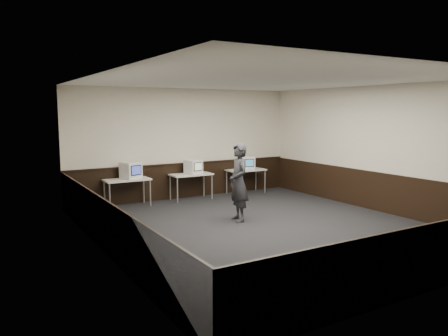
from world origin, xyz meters
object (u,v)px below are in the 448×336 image
object	(u,v)px
emac_right	(247,163)
emac_left	(131,170)
person	(239,182)
emac_center	(193,167)
desk_center	(191,176)
desk_right	(246,172)
desk_left	(127,182)

from	to	relation	value
emac_right	emac_left	bearing A→B (deg)	-166.68
person	emac_center	bearing A→B (deg)	-174.76
emac_right	person	size ratio (longest dim) A/B	0.28
person	desk_center	bearing A→B (deg)	-173.13
desk_right	emac_left	world-z (taller)	emac_left
desk_right	emac_left	distance (m)	3.70
emac_left	emac_right	size ratio (longest dim) A/B	1.16
desk_left	emac_right	distance (m)	3.86
desk_left	emac_right	xyz separation A→B (m)	(3.85, 0.02, 0.27)
emac_left	emac_center	xyz separation A→B (m)	(1.86, -0.02, -0.02)
desk_left	desk_right	bearing A→B (deg)	0.00
desk_right	emac_right	xyz separation A→B (m)	(0.05, 0.02, 0.27)
emac_center	emac_right	world-z (taller)	emac_center
desk_center	emac_left	xyz separation A→B (m)	(-1.78, 0.02, 0.29)
desk_left	desk_center	xyz separation A→B (m)	(1.90, 0.00, 0.00)
desk_left	emac_center	size ratio (longest dim) A/B	2.38
emac_right	emac_center	bearing A→B (deg)	-166.21
emac_right	desk_left	bearing A→B (deg)	-166.38
emac_center	person	bearing A→B (deg)	-107.73
desk_center	person	distance (m)	2.81
emac_center	person	world-z (taller)	person
desk_left	emac_center	bearing A→B (deg)	0.09
emac_right	person	world-z (taller)	person
emac_center	person	xyz separation A→B (m)	(-0.23, -2.80, -0.05)
emac_left	emac_right	bearing A→B (deg)	-17.91
desk_center	emac_center	bearing A→B (deg)	2.24
desk_center	desk_right	xyz separation A→B (m)	(1.90, 0.00, 0.00)
desk_left	emac_center	world-z (taller)	emac_center
desk_left	emac_center	xyz separation A→B (m)	(1.98, 0.00, 0.27)
emac_right	person	bearing A→B (deg)	-113.41
desk_left	emac_left	world-z (taller)	emac_left
desk_right	person	distance (m)	3.48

